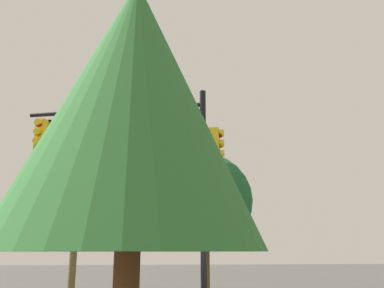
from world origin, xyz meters
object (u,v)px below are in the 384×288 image
Objects in this scene: tree_mid at (206,201)px; tree_near at (133,106)px; utility_pole at (76,211)px; signal_pole_assembly at (140,147)px.

tree_near is at bearing 76.31° from tree_mid.
tree_mid is (-5.99, -0.36, 0.62)m from utility_pole.
tree_mid is at bearing -176.58° from utility_pole.
utility_pole is at bearing 3.42° from tree_mid.
signal_pole_assembly is 6.76m from utility_pole.
signal_pole_assembly is at bearing -90.73° from tree_near.
tree_mid is at bearing -116.73° from signal_pole_assembly.
signal_pole_assembly reaches higher than tree_mid.
signal_pole_assembly is 7.17m from tree_near.
utility_pole is 6.03m from tree_mid.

